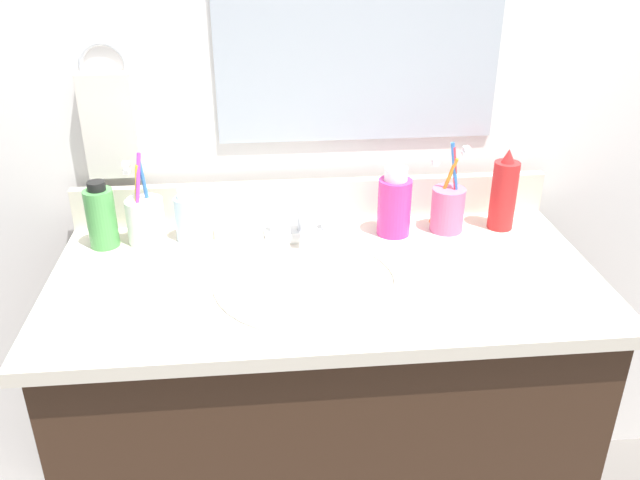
{
  "coord_description": "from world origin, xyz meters",
  "views": [
    {
      "loc": [
        -0.12,
        -1.11,
        1.41
      ],
      "look_at": [
        -0.01,
        0.0,
        0.85
      ],
      "focal_mm": 37.33,
      "sensor_mm": 36.0,
      "label": 1
    }
  ],
  "objects_px": {
    "cup_pink": "(448,208)",
    "cup_white_ceramic": "(145,219)",
    "hand_towel": "(110,126)",
    "soap_bar": "(230,230)",
    "bottle_soap_pink": "(394,204)",
    "bottle_spray_red": "(504,194)",
    "bottle_gel_clear": "(188,217)",
    "bottle_toner_green": "(101,217)",
    "faucet": "(302,224)"
  },
  "relations": [
    {
      "from": "faucet",
      "to": "soap_bar",
      "type": "relative_size",
      "value": 2.5
    },
    {
      "from": "cup_pink",
      "to": "cup_white_ceramic",
      "type": "height_order",
      "value": "cup_pink"
    },
    {
      "from": "bottle_toner_green",
      "to": "cup_white_ceramic",
      "type": "xyz_separation_m",
      "value": [
        0.09,
        0.01,
        -0.01
      ]
    },
    {
      "from": "hand_towel",
      "to": "soap_bar",
      "type": "bearing_deg",
      "value": -21.35
    },
    {
      "from": "bottle_gel_clear",
      "to": "soap_bar",
      "type": "relative_size",
      "value": 1.76
    },
    {
      "from": "faucet",
      "to": "bottle_gel_clear",
      "type": "bearing_deg",
      "value": 178.17
    },
    {
      "from": "cup_pink",
      "to": "faucet",
      "type": "bearing_deg",
      "value": 179.7
    },
    {
      "from": "cup_pink",
      "to": "soap_bar",
      "type": "xyz_separation_m",
      "value": [
        -0.47,
        0.02,
        -0.04
      ]
    },
    {
      "from": "bottle_toner_green",
      "to": "bottle_gel_clear",
      "type": "relative_size",
      "value": 1.26
    },
    {
      "from": "bottle_spray_red",
      "to": "cup_white_ceramic",
      "type": "distance_m",
      "value": 0.76
    },
    {
      "from": "hand_towel",
      "to": "bottle_soap_pink",
      "type": "height_order",
      "value": "hand_towel"
    },
    {
      "from": "hand_towel",
      "to": "cup_pink",
      "type": "distance_m",
      "value": 0.73
    },
    {
      "from": "faucet",
      "to": "bottle_toner_green",
      "type": "height_order",
      "value": "bottle_toner_green"
    },
    {
      "from": "bottle_toner_green",
      "to": "bottle_gel_clear",
      "type": "xyz_separation_m",
      "value": [
        0.17,
        0.01,
        -0.01
      ]
    },
    {
      "from": "soap_bar",
      "to": "bottle_toner_green",
      "type": "bearing_deg",
      "value": -175.01
    },
    {
      "from": "bottle_toner_green",
      "to": "bottle_gel_clear",
      "type": "distance_m",
      "value": 0.17
    },
    {
      "from": "cup_pink",
      "to": "soap_bar",
      "type": "height_order",
      "value": "cup_pink"
    },
    {
      "from": "faucet",
      "to": "bottle_soap_pink",
      "type": "bearing_deg",
      "value": -1.99
    },
    {
      "from": "bottle_toner_green",
      "to": "bottle_spray_red",
      "type": "height_order",
      "value": "bottle_spray_red"
    },
    {
      "from": "bottle_soap_pink",
      "to": "soap_bar",
      "type": "height_order",
      "value": "bottle_soap_pink"
    },
    {
      "from": "cup_pink",
      "to": "soap_bar",
      "type": "bearing_deg",
      "value": 177.76
    },
    {
      "from": "bottle_gel_clear",
      "to": "cup_white_ceramic",
      "type": "xyz_separation_m",
      "value": [
        -0.09,
        -0.0,
        -0.0
      ]
    },
    {
      "from": "bottle_toner_green",
      "to": "soap_bar",
      "type": "xyz_separation_m",
      "value": [
        0.26,
        0.02,
        -0.05
      ]
    },
    {
      "from": "bottle_toner_green",
      "to": "soap_bar",
      "type": "height_order",
      "value": "bottle_toner_green"
    },
    {
      "from": "bottle_spray_red",
      "to": "cup_white_ceramic",
      "type": "relative_size",
      "value": 0.92
    },
    {
      "from": "bottle_gel_clear",
      "to": "bottle_spray_red",
      "type": "bearing_deg",
      "value": -0.67
    },
    {
      "from": "cup_white_ceramic",
      "to": "hand_towel",
      "type": "bearing_deg",
      "value": 122.19
    },
    {
      "from": "faucet",
      "to": "bottle_spray_red",
      "type": "height_order",
      "value": "bottle_spray_red"
    },
    {
      "from": "bottle_toner_green",
      "to": "bottle_gel_clear",
      "type": "height_order",
      "value": "bottle_toner_green"
    },
    {
      "from": "cup_white_ceramic",
      "to": "soap_bar",
      "type": "bearing_deg",
      "value": 4.33
    },
    {
      "from": "cup_pink",
      "to": "cup_white_ceramic",
      "type": "bearing_deg",
      "value": 179.53
    },
    {
      "from": "faucet",
      "to": "bottle_gel_clear",
      "type": "xyz_separation_m",
      "value": [
        -0.24,
        0.01,
        0.02
      ]
    },
    {
      "from": "bottle_soap_pink",
      "to": "cup_pink",
      "type": "xyz_separation_m",
      "value": [
        0.12,
        0.01,
        -0.02
      ]
    },
    {
      "from": "bottle_spray_red",
      "to": "soap_bar",
      "type": "distance_m",
      "value": 0.59
    },
    {
      "from": "cup_white_ceramic",
      "to": "bottle_toner_green",
      "type": "bearing_deg",
      "value": -173.7
    },
    {
      "from": "bottle_gel_clear",
      "to": "cup_pink",
      "type": "distance_m",
      "value": 0.55
    },
    {
      "from": "hand_towel",
      "to": "soap_bar",
      "type": "distance_m",
      "value": 0.33
    },
    {
      "from": "bottle_toner_green",
      "to": "bottle_spray_red",
      "type": "xyz_separation_m",
      "value": [
        0.84,
        0.01,
        0.01
      ]
    },
    {
      "from": "bottle_toner_green",
      "to": "bottle_gel_clear",
      "type": "bearing_deg",
      "value": 4.5
    },
    {
      "from": "faucet",
      "to": "bottle_toner_green",
      "type": "distance_m",
      "value": 0.41
    },
    {
      "from": "bottle_spray_red",
      "to": "soap_bar",
      "type": "height_order",
      "value": "bottle_spray_red"
    },
    {
      "from": "soap_bar",
      "to": "faucet",
      "type": "bearing_deg",
      "value": -6.19
    },
    {
      "from": "cup_pink",
      "to": "soap_bar",
      "type": "relative_size",
      "value": 3.1
    },
    {
      "from": "bottle_toner_green",
      "to": "faucet",
      "type": "bearing_deg",
      "value": 0.82
    },
    {
      "from": "hand_towel",
      "to": "cup_pink",
      "type": "relative_size",
      "value": 1.11
    },
    {
      "from": "bottle_spray_red",
      "to": "cup_white_ceramic",
      "type": "xyz_separation_m",
      "value": [
        -0.76,
        0.0,
        -0.03
      ]
    },
    {
      "from": "bottle_toner_green",
      "to": "bottle_spray_red",
      "type": "distance_m",
      "value": 0.84
    },
    {
      "from": "hand_towel",
      "to": "bottle_toner_green",
      "type": "bearing_deg",
      "value": -99.14
    },
    {
      "from": "bottle_soap_pink",
      "to": "bottle_gel_clear",
      "type": "xyz_separation_m",
      "value": [
        -0.43,
        0.01,
        -0.02
      ]
    },
    {
      "from": "cup_white_ceramic",
      "to": "bottle_spray_red",
      "type": "bearing_deg",
      "value": -0.28
    }
  ]
}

